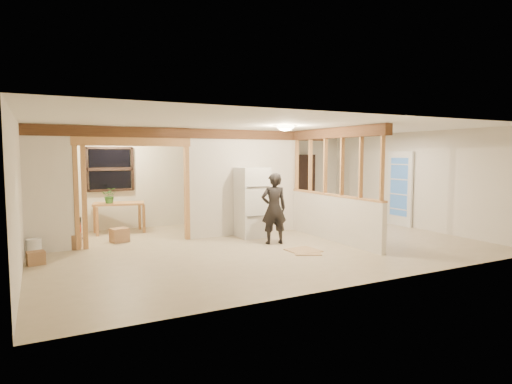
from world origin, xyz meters
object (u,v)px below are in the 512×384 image
work_table (119,218)px  bookshelf (299,186)px  woman (274,208)px  refrigerator (252,202)px  shop_vac (73,229)px

work_table → bookshelf: bearing=15.1°
bookshelf → work_table: bearing=-176.9°
woman → bookshelf: 4.11m
refrigerator → bookshelf: (2.72, 2.20, 0.15)m
woman → work_table: 3.97m
refrigerator → woman: 0.93m
shop_vac → woman: bearing=-31.8°
woman → work_table: size_ratio=1.29×
refrigerator → shop_vac: (-3.76, 1.44, -0.55)m
bookshelf → refrigerator: bearing=-140.9°
woman → shop_vac: 4.53m
refrigerator → woman: refrigerator is taller
refrigerator → woman: (0.06, -0.93, -0.04)m
refrigerator → work_table: 3.32m
woman → work_table: woman is taller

